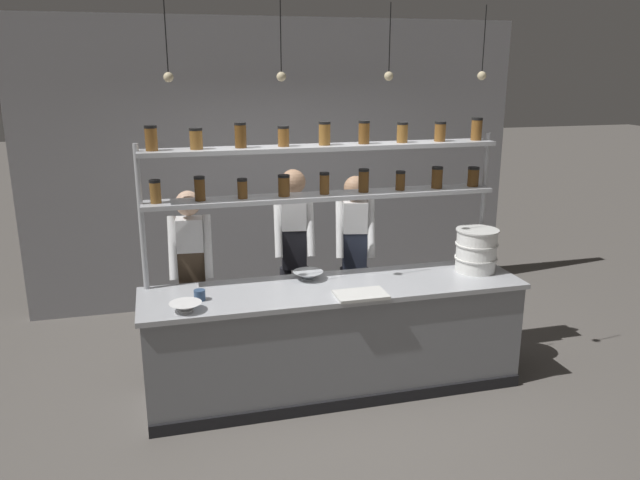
# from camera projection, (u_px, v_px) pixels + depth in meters

# --- Properties ---
(ground_plane) EXTENTS (40.00, 40.00, 0.00)m
(ground_plane) POSITION_uv_depth(u_px,v_px,m) (334.00, 388.00, 5.30)
(ground_plane) COLOR #5B5651
(back_wall) EXTENTS (5.51, 0.12, 3.14)m
(back_wall) POSITION_uv_depth(u_px,v_px,m) (279.00, 165.00, 6.99)
(back_wall) COLOR #939399
(back_wall) RESTS_ON ground_plane
(prep_counter) EXTENTS (3.11, 0.76, 0.92)m
(prep_counter) POSITION_uv_depth(u_px,v_px,m) (335.00, 338.00, 5.18)
(prep_counter) COLOR gray
(prep_counter) RESTS_ON ground_plane
(spice_shelf_unit) EXTENTS (3.00, 0.28, 2.22)m
(spice_shelf_unit) POSITION_uv_depth(u_px,v_px,m) (325.00, 176.00, 5.13)
(spice_shelf_unit) COLOR #ADAFB5
(spice_shelf_unit) RESTS_ON ground_plane
(chef_left) EXTENTS (0.38, 0.30, 1.65)m
(chef_left) POSITION_uv_depth(u_px,v_px,m) (192.00, 272.00, 5.31)
(chef_left) COLOR black
(chef_left) RESTS_ON ground_plane
(chef_center) EXTENTS (0.39, 0.32, 1.76)m
(chef_center) POSITION_uv_depth(u_px,v_px,m) (294.00, 249.00, 5.70)
(chef_center) COLOR black
(chef_center) RESTS_ON ground_plane
(chef_right) EXTENTS (0.41, 0.33, 1.68)m
(chef_right) POSITION_uv_depth(u_px,v_px,m) (355.00, 251.00, 5.81)
(chef_right) COLOR black
(chef_right) RESTS_ON ground_plane
(container_stack) EXTENTS (0.37, 0.37, 0.37)m
(container_stack) POSITION_uv_depth(u_px,v_px,m) (476.00, 250.00, 5.38)
(container_stack) COLOR white
(container_stack) RESTS_ON prep_counter
(cutting_board) EXTENTS (0.40, 0.26, 0.02)m
(cutting_board) POSITION_uv_depth(u_px,v_px,m) (361.00, 295.00, 4.83)
(cutting_board) COLOR silver
(cutting_board) RESTS_ON prep_counter
(prep_bowl_near_left) EXTENTS (0.24, 0.24, 0.07)m
(prep_bowl_near_left) POSITION_uv_depth(u_px,v_px,m) (186.00, 307.00, 4.53)
(prep_bowl_near_left) COLOR white
(prep_bowl_near_left) RESTS_ON prep_counter
(prep_bowl_center_front) EXTENTS (0.25, 0.25, 0.07)m
(prep_bowl_center_front) POSITION_uv_depth(u_px,v_px,m) (308.00, 276.00, 5.20)
(prep_bowl_center_front) COLOR #B2B7BC
(prep_bowl_center_front) RESTS_ON prep_counter
(serving_cup_front) EXTENTS (0.09, 0.09, 0.08)m
(serving_cup_front) POSITION_uv_depth(u_px,v_px,m) (200.00, 295.00, 4.74)
(serving_cup_front) COLOR #334C70
(serving_cup_front) RESTS_ON prep_counter
(pendant_light_row) EXTENTS (2.48, 0.07, 0.56)m
(pendant_light_row) POSITION_uv_depth(u_px,v_px,m) (336.00, 73.00, 4.60)
(pendant_light_row) COLOR black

